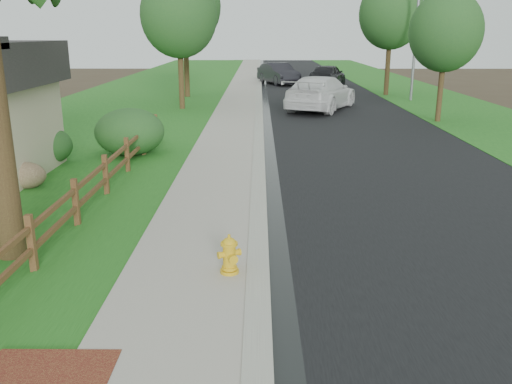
{
  "coord_description": "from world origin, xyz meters",
  "views": [
    {
      "loc": [
        0.42,
        -6.07,
        4.14
      ],
      "look_at": [
        0.35,
        4.74,
        0.95
      ],
      "focal_mm": 38.0,
      "sensor_mm": 36.0,
      "label": 1
    }
  ],
  "objects_px": {
    "ranch_fence": "(92,185)",
    "dark_car_mid": "(328,75)",
    "white_suv": "(321,93)",
    "fire_hydrant": "(229,255)",
    "streetlight": "(414,22)"
  },
  "relations": [
    {
      "from": "ranch_fence",
      "to": "streetlight",
      "type": "xyz_separation_m",
      "value": [
        13.41,
        21.93,
        4.14
      ]
    },
    {
      "from": "streetlight",
      "to": "white_suv",
      "type": "bearing_deg",
      "value": -144.24
    },
    {
      "from": "ranch_fence",
      "to": "dark_car_mid",
      "type": "distance_m",
      "value": 32.54
    },
    {
      "from": "ranch_fence",
      "to": "dark_car_mid",
      "type": "relative_size",
      "value": 3.28
    },
    {
      "from": "fire_hydrant",
      "to": "streetlight",
      "type": "height_order",
      "value": "streetlight"
    },
    {
      "from": "ranch_fence",
      "to": "white_suv",
      "type": "bearing_deg",
      "value": 67.18
    },
    {
      "from": "ranch_fence",
      "to": "streetlight",
      "type": "relative_size",
      "value": 2.02
    },
    {
      "from": "ranch_fence",
      "to": "white_suv",
      "type": "xyz_separation_m",
      "value": [
        7.41,
        17.61,
        0.33
      ]
    },
    {
      "from": "ranch_fence",
      "to": "fire_hydrant",
      "type": "bearing_deg",
      "value": -47.21
    },
    {
      "from": "streetlight",
      "to": "fire_hydrant",
      "type": "bearing_deg",
      "value": -111.07
    },
    {
      "from": "ranch_fence",
      "to": "dark_car_mid",
      "type": "height_order",
      "value": "dark_car_mid"
    },
    {
      "from": "dark_car_mid",
      "to": "fire_hydrant",
      "type": "bearing_deg",
      "value": 100.98
    },
    {
      "from": "white_suv",
      "to": "fire_hydrant",
      "type": "bearing_deg",
      "value": 103.72
    },
    {
      "from": "ranch_fence",
      "to": "white_suv",
      "type": "distance_m",
      "value": 19.11
    },
    {
      "from": "ranch_fence",
      "to": "dark_car_mid",
      "type": "bearing_deg",
      "value": 73.17
    }
  ]
}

